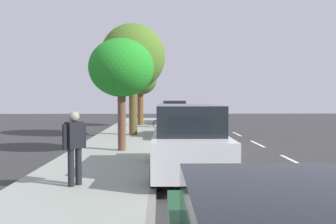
% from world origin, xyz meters
% --- Properties ---
extents(ground, '(61.23, 61.23, 0.00)m').
position_xyz_m(ground, '(0.00, 0.00, 0.00)').
color(ground, '#333333').
extents(sidewalk, '(3.29, 38.27, 0.13)m').
position_xyz_m(sidewalk, '(3.63, 0.00, 0.07)').
color(sidewalk, '#949C90').
rests_on(sidewalk, ground).
extents(curb_edge, '(0.16, 38.27, 0.13)m').
position_xyz_m(curb_edge, '(1.91, 0.00, 0.07)').
color(curb_edge, gray).
rests_on(curb_edge, ground).
extents(lane_stripe_centre, '(0.14, 35.80, 0.01)m').
position_xyz_m(lane_stripe_centre, '(-2.86, -1.24, 0.00)').
color(lane_stripe_centre, white).
rests_on(lane_stripe_centre, ground).
extents(lane_stripe_bike_edge, '(0.12, 38.27, 0.01)m').
position_xyz_m(lane_stripe_bike_edge, '(0.44, 0.00, 0.00)').
color(lane_stripe_bike_edge, white).
rests_on(lane_stripe_bike_edge, ground).
extents(parked_pickup_tan_nearest, '(2.22, 5.39, 1.95)m').
position_xyz_m(parked_pickup_tan_nearest, '(0.71, -12.66, 0.90)').
color(parked_pickup_tan_nearest, tan).
rests_on(parked_pickup_tan_nearest, ground).
extents(parked_sedan_grey_second, '(2.05, 4.50, 1.52)m').
position_xyz_m(parked_sedan_grey_second, '(0.81, -3.50, 0.75)').
color(parked_sedan_grey_second, slate).
rests_on(parked_sedan_grey_second, ground).
extents(parked_suv_white_mid, '(2.00, 4.72, 1.99)m').
position_xyz_m(parked_suv_white_mid, '(0.97, 5.08, 1.03)').
color(parked_suv_white_mid, white).
rests_on(parked_suv_white_mid, ground).
extents(bicycle_at_curb, '(1.65, 0.64, 0.74)m').
position_xyz_m(bicycle_at_curb, '(1.44, -8.28, 0.36)').
color(bicycle_at_curb, black).
rests_on(bicycle_at_curb, ground).
extents(cyclist_with_backpack, '(0.47, 0.61, 1.78)m').
position_xyz_m(cyclist_with_backpack, '(1.67, -8.74, 1.10)').
color(cyclist_with_backpack, '#C6B284').
rests_on(cyclist_with_backpack, ground).
extents(street_tree_near_cyclist, '(2.46, 2.46, 4.52)m').
position_xyz_m(street_tree_near_cyclist, '(3.24, -10.64, 3.46)').
color(street_tree_near_cyclist, brown).
rests_on(street_tree_near_cyclist, sidewalk).
extents(street_tree_mid_block, '(3.52, 3.52, 6.07)m').
position_xyz_m(street_tree_mid_block, '(3.24, -3.98, 4.38)').
color(street_tree_mid_block, brown).
rests_on(street_tree_mid_block, sidewalk).
extents(street_tree_far_end, '(2.52, 2.52, 4.34)m').
position_xyz_m(street_tree_far_end, '(3.24, 1.39, 3.31)').
color(street_tree_far_end, brown).
rests_on(street_tree_far_end, sidewalk).
extents(pedestrian_on_phone, '(0.45, 0.48, 1.74)m').
position_xyz_m(pedestrian_on_phone, '(3.74, 6.56, 1.12)').
color(pedestrian_on_phone, black).
rests_on(pedestrian_on_phone, sidewalk).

